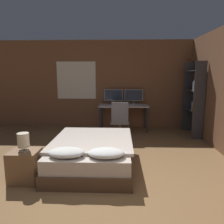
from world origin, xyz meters
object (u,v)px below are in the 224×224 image
Objects in this scene: bed at (92,153)px; desk at (124,108)px; nightstand at (25,166)px; bedside_lamp at (23,141)px; monitor_right at (134,96)px; office_chair at (120,123)px; monitor_left at (114,96)px; keyboard at (124,106)px; bookshelf at (195,96)px; computer_mouse at (134,106)px.

bed is 1.31× the size of desk.
nightstand is (-0.99, -0.61, -0.00)m from bed.
nightstand is 0.42m from bedside_lamp.
office_chair is at bearing -112.78° from monitor_right.
bedside_lamp is at bearing -110.24° from monitor_left.
bedside_lamp reaches higher than keyboard.
nightstand is 0.25× the size of bookshelf.
nightstand is at bearing -141.67° from bookshelf.
monitor_left is 0.28× the size of bookshelf.
bedside_lamp is (-0.99, -0.61, 0.42)m from bed.
bookshelf is at bearing 7.82° from office_chair.
monitor_left reaches higher than bed.
keyboard is (0.00, -0.22, 0.10)m from desk.
monitor_left reaches higher than nightstand.
nightstand is 0.52× the size of office_chair.
bedside_lamp is 3.64m from desk.
nightstand is 7.17× the size of computer_mouse.
monitor_left is 1.00× the size of monitor_right.
bedside_lamp is at bearing -117.72° from keyboard.
office_chair is at bearing -98.02° from desk.
bed is at bearing -107.78° from monitor_right.
office_chair is 0.48× the size of bookshelf.
office_chair is at bearing -125.78° from computer_mouse.
monitor_right is 1.41× the size of keyboard.
desk is 0.52m from monitor_left.
monitor_left reaches higher than bedside_lamp.
monitor_right is at bearing 0.00° from monitor_left.
desk is 3.69× the size of keyboard.
computer_mouse is at bearing 170.42° from bookshelf.
bookshelf reaches higher than nightstand.
bed is at bearing -104.99° from office_chair.
bedside_lamp is at bearing -148.09° from bed.
monitor_right is 0.58× the size of office_chair.
bookshelf reaches higher than bedside_lamp.
bed is 2.75m from desk.
bookshelf is at bearing -24.39° from monitor_right.
desk is at bearing -36.10° from monitor_left.
bookshelf is (1.59, -0.72, 0.08)m from monitor_right.
desk is (1.60, 3.26, 0.00)m from bedside_lamp.
bookshelf reaches higher than keyboard.
monitor_right is 0.60m from keyboard.
bedside_lamp is 4.49m from bookshelf.
office_chair is at bearing -101.20° from keyboard.
monitor_left is at bearing 124.64° from keyboard.
bed is at bearing -95.97° from monitor_left.
keyboard is (-0.31, -0.45, -0.25)m from monitor_right.
desk is 1.51× the size of office_chair.
bookshelf is (3.50, 2.77, 0.85)m from nightstand.
desk is 2.61× the size of monitor_right.
monitor_right is at bearing 61.33° from nightstand.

